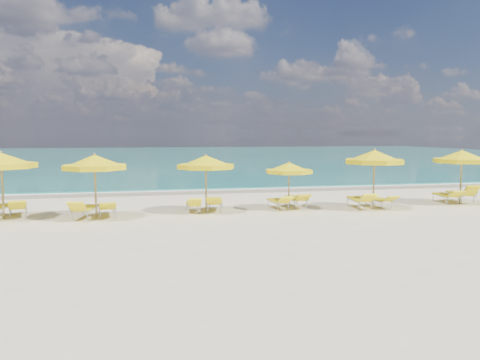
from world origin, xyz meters
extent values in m
plane|color=beige|center=(0.00, 0.00, 0.00)|extent=(120.00, 120.00, 0.00)
cube|color=#147365|center=(0.00, 48.00, 0.00)|extent=(120.00, 80.00, 0.30)
cube|color=tan|center=(0.00, 7.40, 0.00)|extent=(120.00, 2.60, 0.01)
cube|color=white|center=(0.00, 8.20, 0.00)|extent=(120.00, 1.20, 0.03)
cube|color=white|center=(-6.00, 17.00, 0.00)|extent=(14.00, 0.36, 0.05)
cube|color=white|center=(8.00, 24.00, 0.00)|extent=(18.00, 0.30, 0.05)
cylinder|color=#9E854F|center=(-9.40, 0.51, 1.24)|extent=(0.08, 0.08, 2.48)
cone|color=yellow|center=(-9.40, 0.51, 2.28)|extent=(2.99, 2.99, 0.50)
cylinder|color=yellow|center=(-9.40, 0.51, 2.04)|extent=(3.01, 3.01, 0.20)
sphere|color=#9E854F|center=(-9.40, 0.51, 2.53)|extent=(0.11, 0.11, 0.11)
cylinder|color=#9E854F|center=(-5.96, -0.13, 1.20)|extent=(0.07, 0.07, 2.40)
cone|color=yellow|center=(-5.96, -0.13, 2.21)|extent=(3.11, 3.11, 0.48)
cylinder|color=yellow|center=(-5.96, -0.13, 1.97)|extent=(3.14, 3.14, 0.19)
sphere|color=#9E854F|center=(-5.96, -0.13, 2.45)|extent=(0.11, 0.11, 0.11)
cylinder|color=#9E854F|center=(-1.65, 0.41, 1.15)|extent=(0.07, 0.07, 2.31)
cone|color=yellow|center=(-1.65, 0.41, 2.12)|extent=(2.53, 2.53, 0.46)
cylinder|color=yellow|center=(-1.65, 0.41, 1.90)|extent=(2.55, 2.55, 0.18)
sphere|color=#9E854F|center=(-1.65, 0.41, 2.36)|extent=(0.10, 0.10, 0.10)
cylinder|color=#9E854F|center=(1.92, 0.46, 0.99)|extent=(0.06, 0.06, 1.98)
cone|color=yellow|center=(1.92, 0.46, 1.82)|extent=(2.44, 2.44, 0.40)
cylinder|color=yellow|center=(1.92, 0.46, 1.63)|extent=(2.46, 2.46, 0.16)
sphere|color=#9E854F|center=(1.92, 0.46, 2.02)|extent=(0.09, 0.09, 0.09)
cylinder|color=#9E854F|center=(5.53, -0.15, 1.24)|extent=(0.08, 0.08, 2.49)
cone|color=yellow|center=(5.53, -0.15, 2.29)|extent=(2.73, 2.73, 0.50)
cylinder|color=yellow|center=(5.53, -0.15, 2.05)|extent=(2.76, 2.76, 0.20)
sphere|color=#9E854F|center=(5.53, -0.15, 2.54)|extent=(0.11, 0.11, 0.11)
cylinder|color=#9E854F|center=(10.11, 0.27, 1.22)|extent=(0.08, 0.08, 2.43)
cone|color=yellow|center=(10.11, 0.27, 2.24)|extent=(2.55, 2.55, 0.49)
cylinder|color=yellow|center=(10.11, 0.27, 2.00)|extent=(2.57, 2.57, 0.19)
sphere|color=#9E854F|center=(10.11, 0.27, 2.48)|extent=(0.11, 0.11, 0.11)
cube|color=#FFEA0F|center=(-9.04, 1.13, 0.39)|extent=(0.87, 1.46, 0.08)
cube|color=#FFEA0F|center=(-8.84, 0.20, 0.56)|extent=(0.72, 0.70, 0.40)
cube|color=#FFEA0F|center=(-6.38, 0.15, 0.39)|extent=(0.86, 1.43, 0.08)
cube|color=#FFEA0F|center=(-6.57, -0.75, 0.58)|extent=(0.70, 0.66, 0.44)
cube|color=#FFEA0F|center=(-5.60, 0.43, 0.39)|extent=(0.74, 1.40, 0.08)
cube|color=#FFEA0F|center=(-5.50, -0.52, 0.53)|extent=(0.66, 0.67, 0.34)
cube|color=#FFEA0F|center=(-2.16, 0.70, 0.33)|extent=(0.53, 1.16, 0.07)
cube|color=#FFEA0F|center=(-2.18, -0.09, 0.50)|extent=(0.52, 0.48, 0.39)
cube|color=#FFEA0F|center=(-1.21, 0.86, 0.38)|extent=(0.84, 1.39, 0.08)
cube|color=#FFEA0F|center=(-1.40, -0.04, 0.54)|extent=(0.69, 0.68, 0.38)
cube|color=#FFEA0F|center=(1.50, 0.73, 0.35)|extent=(0.65, 1.24, 0.07)
cube|color=#FFEA0F|center=(1.58, -0.11, 0.49)|extent=(0.58, 0.57, 0.35)
cube|color=#FFEA0F|center=(2.43, 1.12, 0.38)|extent=(0.62, 1.34, 0.08)
cube|color=#FFEA0F|center=(2.45, 0.18, 0.53)|extent=(0.60, 0.61, 0.36)
cube|color=#FFEA0F|center=(5.02, 0.17, 0.40)|extent=(0.72, 1.42, 0.08)
cube|color=#FFEA0F|center=(4.95, -0.79, 0.58)|extent=(0.66, 0.64, 0.42)
cube|color=#FFEA0F|center=(6.00, 0.28, 0.35)|extent=(0.72, 1.28, 0.07)
cube|color=#FFEA0F|center=(6.13, -0.57, 0.48)|extent=(0.62, 0.63, 0.31)
cube|color=#FFEA0F|center=(9.70, 0.81, 0.37)|extent=(0.66, 1.32, 0.08)
cube|color=#FFEA0F|center=(9.64, -0.09, 0.52)|extent=(0.61, 0.60, 0.37)
cube|color=#FFEA0F|center=(10.55, 0.89, 0.41)|extent=(0.81, 1.48, 0.09)
cube|color=#FFEA0F|center=(10.43, -0.04, 0.65)|extent=(0.69, 0.60, 0.54)
camera|label=1|loc=(-4.21, -18.52, 3.25)|focal=35.00mm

